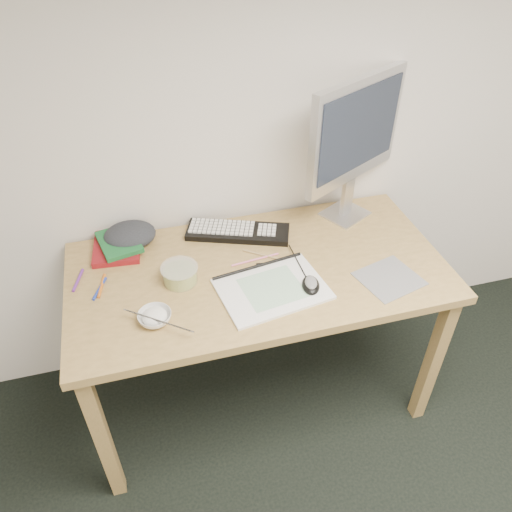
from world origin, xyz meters
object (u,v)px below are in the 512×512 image
at_px(sketchpad, 272,289).
at_px(keyboard, 238,232).
at_px(desk, 258,285).
at_px(rice_bowl, 155,317).
at_px(monitor, 355,134).

distance_m(sketchpad, keyboard, 0.36).
bearing_deg(desk, rice_bowl, -157.20).
distance_m(desk, rice_bowl, 0.45).
height_order(desk, keyboard, keyboard).
relative_size(monitor, rice_bowl, 5.29).
xyz_separation_m(desk, rice_bowl, (-0.40, -0.17, 0.10)).
height_order(sketchpad, keyboard, keyboard).
bearing_deg(rice_bowl, monitor, 25.95).
height_order(monitor, rice_bowl, monitor).
xyz_separation_m(keyboard, rice_bowl, (-0.38, -0.40, 0.01)).
relative_size(sketchpad, rice_bowl, 3.32).
distance_m(desk, sketchpad, 0.15).
bearing_deg(monitor, keyboard, 154.14).
distance_m(desk, monitor, 0.68).
relative_size(sketchpad, monitor, 0.63).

